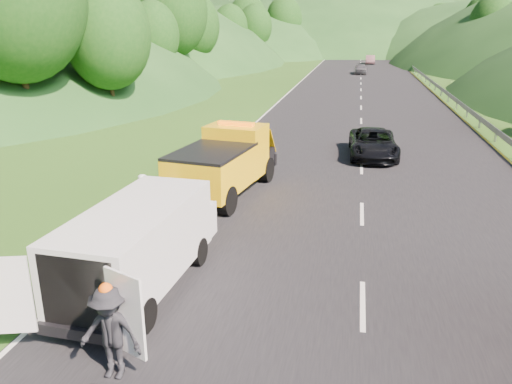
% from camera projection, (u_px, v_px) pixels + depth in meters
% --- Properties ---
extents(ground, '(320.00, 320.00, 0.00)m').
position_uv_depth(ground, '(252.00, 257.00, 13.85)').
color(ground, '#38661E').
rests_on(ground, ground).
extents(road_surface, '(14.00, 200.00, 0.02)m').
position_uv_depth(road_surface, '(361.00, 90.00, 50.53)').
color(road_surface, black).
rests_on(road_surface, ground).
extents(guardrail, '(0.06, 140.00, 1.52)m').
position_uv_depth(guardrail, '(422.00, 79.00, 60.81)').
color(guardrail, gray).
rests_on(guardrail, ground).
extents(tree_line_left, '(14.00, 140.00, 14.00)m').
position_uv_depth(tree_line_left, '(208.00, 70.00, 73.23)').
color(tree_line_left, '#264F17').
rests_on(tree_line_left, ground).
extents(hills_backdrop, '(201.00, 288.60, 44.00)m').
position_uv_depth(hills_backdrop, '(373.00, 50.00, 138.04)').
color(hills_backdrop, '#2D5B23').
rests_on(hills_backdrop, ground).
extents(tow_truck, '(3.09, 6.27, 2.58)m').
position_uv_depth(tow_truck, '(225.00, 162.00, 18.76)').
color(tow_truck, black).
rests_on(tow_truck, ground).
extents(white_van, '(3.30, 6.15, 2.14)m').
position_uv_depth(white_van, '(140.00, 242.00, 11.84)').
color(white_van, black).
rests_on(white_van, ground).
extents(woman, '(0.49, 0.64, 1.66)m').
position_uv_depth(woman, '(147.00, 224.00, 16.17)').
color(woman, white).
rests_on(woman, ground).
extents(child, '(0.63, 0.59, 1.03)m').
position_uv_depth(child, '(177.00, 240.00, 14.96)').
color(child, tan).
rests_on(child, ground).
extents(worker, '(1.17, 0.68, 1.80)m').
position_uv_depth(worker, '(115.00, 376.00, 9.12)').
color(worker, black).
rests_on(worker, ground).
extents(suitcase, '(0.42, 0.30, 0.61)m').
position_uv_depth(suitcase, '(90.00, 236.00, 14.49)').
color(suitcase, '#65664C').
rests_on(suitcase, ground).
extents(passing_suv, '(2.42, 4.90, 1.34)m').
position_uv_depth(passing_suv, '(372.00, 157.00, 24.50)').
color(passing_suv, black).
rests_on(passing_suv, ground).
extents(dist_car_a, '(1.62, 4.01, 1.37)m').
position_uv_depth(dist_car_a, '(360.00, 74.00, 67.54)').
color(dist_car_a, '#444448').
rests_on(dist_car_a, ground).
extents(dist_car_b, '(1.53, 4.40, 1.45)m').
position_uv_depth(dist_car_b, '(370.00, 64.00, 85.81)').
color(dist_car_b, brown).
rests_on(dist_car_b, ground).
extents(dist_car_c, '(2.07, 5.10, 1.48)m').
position_uv_depth(dist_car_c, '(357.00, 58.00, 102.78)').
color(dist_car_c, '#82415C').
rests_on(dist_car_c, ground).
extents(dist_car_d, '(1.62, 4.01, 1.37)m').
position_uv_depth(dist_car_d, '(366.00, 54.00, 119.26)').
color(dist_car_d, '#8C7659').
rests_on(dist_car_d, ground).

